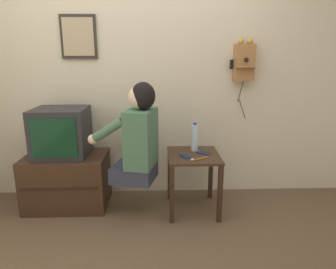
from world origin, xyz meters
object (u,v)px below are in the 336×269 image
object	(u,v)px
television	(61,132)
water_bottle	(195,137)
cell_phone_spare	(203,153)
person	(138,136)
toothbrush	(198,159)
framed_picture	(79,37)
cell_phone_held	(185,156)
wall_phone_antique	(244,62)

from	to	relation	value
television	water_bottle	xyz separation A→B (m)	(1.24, -0.03, -0.06)
cell_phone_spare	person	bearing A→B (deg)	138.02
person	toothbrush	xyz separation A→B (m)	(0.52, -0.09, -0.19)
framed_picture	toothbrush	distance (m)	1.60
framed_picture	cell_phone_spare	world-z (taller)	framed_picture
cell_phone_spare	toothbrush	xyz separation A→B (m)	(-0.07, -0.17, 0.00)
cell_phone_held	wall_phone_antique	bearing A→B (deg)	16.28
wall_phone_antique	toothbrush	bearing A→B (deg)	-133.77
person	cell_phone_spare	bearing A→B (deg)	-67.18
television	cell_phone_held	size ratio (longest dim) A/B	3.50
cell_phone_held	toothbrush	size ratio (longest dim) A/B	0.85
television	person	bearing A→B (deg)	-15.74
television	wall_phone_antique	xyz separation A→B (m)	(1.73, 0.22, 0.63)
person	toothbrush	world-z (taller)	person
person	television	world-z (taller)	person
framed_picture	water_bottle	xyz separation A→B (m)	(1.09, -0.29, -0.92)
television	cell_phone_held	world-z (taller)	television
wall_phone_antique	water_bottle	distance (m)	0.88
cell_phone_held	toothbrush	distance (m)	0.14
television	toothbrush	distance (m)	1.29
person	cell_phone_held	distance (m)	0.46
cell_phone_held	cell_phone_spare	world-z (taller)	same
framed_picture	television	bearing A→B (deg)	-120.35
cell_phone_spare	water_bottle	bearing A→B (deg)	78.34
framed_picture	water_bottle	size ratio (longest dim) A/B	1.49
television	cell_phone_spare	distance (m)	1.33
water_bottle	toothbrush	xyz separation A→B (m)	(0.00, -0.26, -0.12)
toothbrush	framed_picture	bearing A→B (deg)	28.42
framed_picture	cell_phone_spare	xyz separation A→B (m)	(1.16, -0.38, -1.04)
person	water_bottle	world-z (taller)	person
television	wall_phone_antique	distance (m)	1.86
cell_phone_spare	water_bottle	world-z (taller)	water_bottle
television	wall_phone_antique	world-z (taller)	wall_phone_antique
framed_picture	cell_phone_held	size ratio (longest dim) A/B	2.94
wall_phone_antique	television	bearing A→B (deg)	-172.74
television	cell_phone_spare	world-z (taller)	television
person	toothbrush	distance (m)	0.56
cell_phone_spare	water_bottle	xyz separation A→B (m)	(-0.07, 0.09, 0.12)
cell_phone_held	water_bottle	world-z (taller)	water_bottle
cell_phone_held	person	bearing A→B (deg)	160.40
water_bottle	toothbrush	bearing A→B (deg)	-89.36
cell_phone_held	toothbrush	bearing A→B (deg)	-58.23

